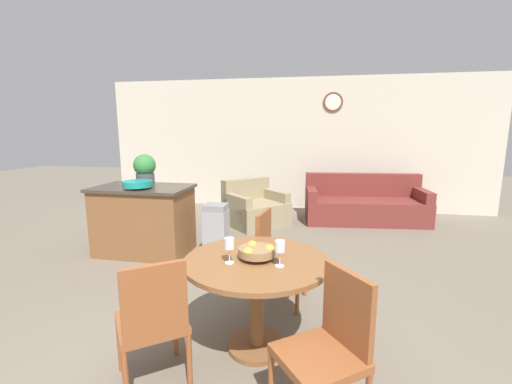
{
  "coord_description": "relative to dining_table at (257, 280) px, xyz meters",
  "views": [
    {
      "loc": [
        0.63,
        -1.52,
        1.67
      ],
      "look_at": [
        -0.14,
        2.42,
        0.92
      ],
      "focal_mm": 24.0,
      "sensor_mm": 36.0,
      "label": 1
    }
  ],
  "objects": [
    {
      "name": "wall_back",
      "position": [
        -0.17,
        4.9,
        0.79
      ],
      "size": [
        8.0,
        0.09,
        2.7
      ],
      "color": "beige",
      "rests_on": "ground_plane"
    },
    {
      "name": "wine_glass_right",
      "position": [
        0.18,
        -0.1,
        0.3
      ],
      "size": [
        0.07,
        0.07,
        0.19
      ],
      "color": "silver",
      "rests_on": "dining_table"
    },
    {
      "name": "wine_glass_left",
      "position": [
        -0.18,
        -0.11,
        0.3
      ],
      "size": [
        0.07,
        0.07,
        0.19
      ],
      "color": "silver",
      "rests_on": "dining_table"
    },
    {
      "name": "armchair",
      "position": [
        -0.7,
        3.43,
        -0.29
      ],
      "size": [
        1.26,
        1.26,
        0.79
      ],
      "rotation": [
        0.0,
        0.0,
        0.8
      ],
      "color": "#998966",
      "rests_on": "ground_plane"
    },
    {
      "name": "dining_chair_near_right",
      "position": [
        0.52,
        -0.57,
        -0.07
      ],
      "size": [
        0.59,
        0.59,
        0.89
      ],
      "rotation": [
        0.0,
        0.0,
        8.5
      ],
      "color": "brown",
      "rests_on": "ground_plane"
    },
    {
      "name": "kitchen_island",
      "position": [
        -1.89,
        1.75,
        -0.1
      ],
      "size": [
        1.25,
        0.77,
        0.92
      ],
      "color": "brown",
      "rests_on": "ground_plane"
    },
    {
      "name": "fruit_bowl",
      "position": [
        -0.0,
        0.0,
        0.22
      ],
      "size": [
        0.27,
        0.27,
        0.11
      ],
      "color": "olive",
      "rests_on": "dining_table"
    },
    {
      "name": "dining_chair_near_left",
      "position": [
        -0.57,
        -0.52,
        -0.07
      ],
      "size": [
        0.59,
        0.59,
        0.89
      ],
      "rotation": [
        0.0,
        0.0,
        6.93
      ],
      "color": "brown",
      "rests_on": "ground_plane"
    },
    {
      "name": "trash_bin",
      "position": [
        -0.9,
        1.84,
        -0.22
      ],
      "size": [
        0.3,
        0.28,
        0.7
      ],
      "color": "#9E9EA3",
      "rests_on": "ground_plane"
    },
    {
      "name": "dining_chair_far_side",
      "position": [
        0.03,
        0.77,
        -0.07
      ],
      "size": [
        0.47,
        0.47,
        0.89
      ],
      "rotation": [
        0.0,
        0.0,
        4.58
      ],
      "color": "brown",
      "rests_on": "ground_plane"
    },
    {
      "name": "potted_plant",
      "position": [
        -1.95,
        1.96,
        0.57
      ],
      "size": [
        0.3,
        0.3,
        0.41
      ],
      "color": "#4C4C51",
      "rests_on": "kitchen_island"
    },
    {
      "name": "dining_table",
      "position": [
        0.0,
        0.0,
        0.0
      ],
      "size": [
        1.08,
        1.08,
        0.72
      ],
      "color": "brown",
      "rests_on": "ground_plane"
    },
    {
      "name": "couch",
      "position": [
        1.23,
        4.01,
        -0.27
      ],
      "size": [
        2.19,
        1.09,
        0.84
      ],
      "rotation": [
        0.0,
        0.0,
        0.11
      ],
      "color": "maroon",
      "rests_on": "ground_plane"
    },
    {
      "name": "teal_bowl",
      "position": [
        -1.86,
        1.59,
        0.41
      ],
      "size": [
        0.37,
        0.37,
        0.1
      ],
      "color": "teal",
      "rests_on": "kitchen_island"
    }
  ]
}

